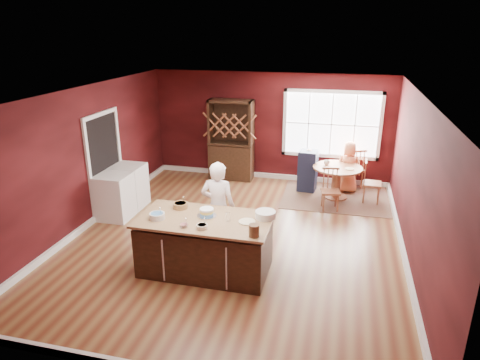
# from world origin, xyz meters

# --- Properties ---
(room_shell) EXTENTS (7.00, 7.00, 7.00)m
(room_shell) POSITION_xyz_m (0.00, 0.00, 1.35)
(room_shell) COLOR brown
(room_shell) RESTS_ON ground
(window) EXTENTS (2.36, 0.10, 1.66)m
(window) POSITION_xyz_m (1.50, 3.47, 1.50)
(window) COLOR white
(window) RESTS_ON room_shell
(doorway) EXTENTS (0.08, 1.26, 2.13)m
(doorway) POSITION_xyz_m (-2.97, 0.60, 1.02)
(doorway) COLOR white
(doorway) RESTS_ON room_shell
(kitchen_island) EXTENTS (2.10, 1.10, 0.92)m
(kitchen_island) POSITION_xyz_m (-0.21, -1.20, 0.44)
(kitchen_island) COLOR black
(kitchen_island) RESTS_ON ground
(dining_table) EXTENTS (1.11, 1.11, 0.75)m
(dining_table) POSITION_xyz_m (1.74, 2.48, 0.53)
(dining_table) COLOR #965023
(dining_table) RESTS_ON ground
(baker) EXTENTS (0.61, 0.41, 1.63)m
(baker) POSITION_xyz_m (-0.20, -0.50, 0.82)
(baker) COLOR white
(baker) RESTS_ON ground
(layer_cake) EXTENTS (0.31, 0.31, 0.13)m
(layer_cake) POSITION_xyz_m (-0.20, -1.10, 0.98)
(layer_cake) COLOR white
(layer_cake) RESTS_ON kitchen_island
(bowl_blue) EXTENTS (0.24, 0.24, 0.09)m
(bowl_blue) POSITION_xyz_m (-0.92, -1.38, 0.97)
(bowl_blue) COLOR white
(bowl_blue) RESTS_ON kitchen_island
(bowl_yellow) EXTENTS (0.24, 0.24, 0.09)m
(bowl_yellow) POSITION_xyz_m (-0.72, -0.90, 0.97)
(bowl_yellow) COLOR tan
(bowl_yellow) RESTS_ON kitchen_island
(bowl_pink) EXTENTS (0.13, 0.13, 0.05)m
(bowl_pink) POSITION_xyz_m (-0.41, -1.55, 0.94)
(bowl_pink) COLOR silver
(bowl_pink) RESTS_ON kitchen_island
(bowl_olive) EXTENTS (0.17, 0.17, 0.06)m
(bowl_olive) POSITION_xyz_m (-0.13, -1.54, 0.95)
(bowl_olive) COLOR beige
(bowl_olive) RESTS_ON kitchen_island
(drinking_glass) EXTENTS (0.07, 0.07, 0.15)m
(drinking_glass) POSITION_xyz_m (0.18, -1.21, 0.99)
(drinking_glass) COLOR silver
(drinking_glass) RESTS_ON kitchen_island
(dinner_plate) EXTENTS (0.26, 0.26, 0.02)m
(dinner_plate) POSITION_xyz_m (0.47, -1.17, 0.93)
(dinner_plate) COLOR beige
(dinner_plate) RESTS_ON kitchen_island
(white_tub) EXTENTS (0.32, 0.32, 0.11)m
(white_tub) POSITION_xyz_m (0.71, -0.94, 0.98)
(white_tub) COLOR silver
(white_tub) RESTS_ON kitchen_island
(stoneware_crock) EXTENTS (0.15, 0.15, 0.18)m
(stoneware_crock) POSITION_xyz_m (0.67, -1.60, 1.01)
(stoneware_crock) COLOR #422E1A
(stoneware_crock) RESTS_ON kitchen_island
(rug) EXTENTS (2.42, 1.88, 0.01)m
(rug) POSITION_xyz_m (1.74, 2.48, 0.01)
(rug) COLOR brown
(rug) RESTS_ON ground
(chair_east) EXTENTS (0.41, 0.43, 0.97)m
(chair_east) POSITION_xyz_m (2.51, 2.41, 0.48)
(chair_east) COLOR #9C5D2A
(chair_east) RESTS_ON ground
(chair_south) EXTENTS (0.45, 0.43, 0.92)m
(chair_south) POSITION_xyz_m (1.63, 1.75, 0.46)
(chair_south) COLOR #8F5A1F
(chair_south) RESTS_ON ground
(chair_north) EXTENTS (0.56, 0.55, 1.01)m
(chair_north) POSITION_xyz_m (2.11, 3.28, 0.51)
(chair_north) COLOR brown
(chair_north) RESTS_ON ground
(seated_woman) EXTENTS (0.65, 0.47, 1.23)m
(seated_woman) POSITION_xyz_m (1.98, 2.96, 0.61)
(seated_woman) COLOR #E88757
(seated_woman) RESTS_ON ground
(high_chair) EXTENTS (0.46, 0.46, 1.03)m
(high_chair) POSITION_xyz_m (1.04, 2.81, 0.52)
(high_chair) COLOR #1D273F
(high_chair) RESTS_ON ground
(toddler) EXTENTS (0.18, 0.14, 0.26)m
(toddler) POSITION_xyz_m (0.99, 2.83, 0.81)
(toddler) COLOR #8CA5BF
(toddler) RESTS_ON high_chair
(table_plate) EXTENTS (0.21, 0.21, 0.02)m
(table_plate) POSITION_xyz_m (1.99, 2.38, 0.76)
(table_plate) COLOR beige
(table_plate) RESTS_ON dining_table
(table_cup) EXTENTS (0.14, 0.14, 0.10)m
(table_cup) POSITION_xyz_m (1.48, 2.58, 0.80)
(table_cup) COLOR silver
(table_cup) RESTS_ON dining_table
(hutch) EXTENTS (1.11, 0.46, 2.04)m
(hutch) POSITION_xyz_m (-0.95, 3.22, 1.02)
(hutch) COLOR #3E2512
(hutch) RESTS_ON ground
(washer) EXTENTS (0.64, 0.62, 0.94)m
(washer) POSITION_xyz_m (-2.64, 0.28, 0.47)
(washer) COLOR silver
(washer) RESTS_ON ground
(dryer) EXTENTS (0.65, 0.63, 0.94)m
(dryer) POSITION_xyz_m (-2.64, 0.92, 0.47)
(dryer) COLOR silver
(dryer) RESTS_ON ground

